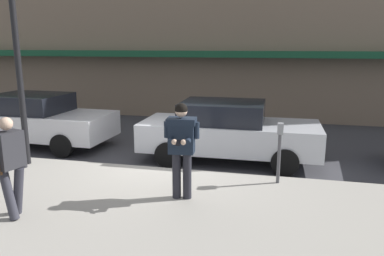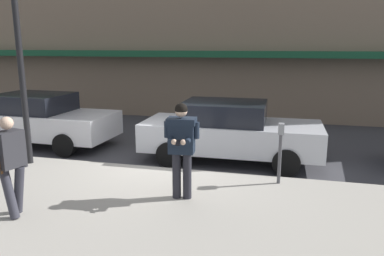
# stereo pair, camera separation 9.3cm
# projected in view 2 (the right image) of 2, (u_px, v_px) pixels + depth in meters

# --- Properties ---
(ground_plane) EXTENTS (80.00, 80.00, 0.00)m
(ground_plane) POSITION_uv_depth(u_px,v_px,m) (160.00, 170.00, 9.03)
(ground_plane) COLOR #3D3D42
(sidewalk) EXTENTS (32.00, 5.30, 0.14)m
(sidewalk) POSITION_uv_depth(u_px,v_px,m) (162.00, 226.00, 6.08)
(sidewalk) COLOR #A8A399
(sidewalk) RESTS_ON ground
(curb_paint_line) EXTENTS (28.00, 0.12, 0.01)m
(curb_paint_line) POSITION_uv_depth(u_px,v_px,m) (201.00, 172.00, 8.84)
(curb_paint_line) COLOR silver
(curb_paint_line) RESTS_ON ground
(parked_sedan_near) EXTENTS (4.57, 2.06, 1.54)m
(parked_sedan_near) POSITION_uv_depth(u_px,v_px,m) (39.00, 119.00, 11.11)
(parked_sedan_near) COLOR silver
(parked_sedan_near) RESTS_ON ground
(parked_sedan_mid) EXTENTS (4.51, 1.95, 1.54)m
(parked_sedan_mid) POSITION_uv_depth(u_px,v_px,m) (229.00, 131.00, 9.59)
(parked_sedan_mid) COLOR silver
(parked_sedan_mid) RESTS_ON ground
(man_texting_on_phone) EXTENTS (0.65, 0.60, 1.81)m
(man_texting_on_phone) POSITION_uv_depth(u_px,v_px,m) (182.00, 141.00, 6.79)
(man_texting_on_phone) COLOR #23232B
(man_texting_on_phone) RESTS_ON sidewalk
(pedestrian_with_bag) EXTENTS (0.40, 0.71, 1.70)m
(pedestrian_with_bag) POSITION_uv_depth(u_px,v_px,m) (10.00, 161.00, 6.08)
(pedestrian_with_bag) COLOR #33333D
(pedestrian_with_bag) RESTS_ON sidewalk
(street_lamp_post) EXTENTS (0.36, 0.36, 4.88)m
(street_lamp_post) POSITION_uv_depth(u_px,v_px,m) (18.00, 36.00, 8.46)
(street_lamp_post) COLOR black
(street_lamp_post) RESTS_ON sidewalk
(parking_meter) EXTENTS (0.12, 0.18, 1.27)m
(parking_meter) POSITION_uv_depth(u_px,v_px,m) (280.00, 145.00, 7.59)
(parking_meter) COLOR #4C4C51
(parking_meter) RESTS_ON sidewalk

